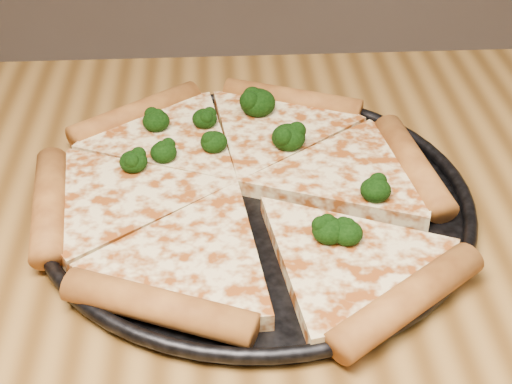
{
  "coord_description": "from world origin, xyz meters",
  "views": [
    {
      "loc": [
        0.03,
        -0.4,
        1.15
      ],
      "look_at": [
        0.06,
        0.14,
        0.77
      ],
      "focal_mm": 52.96,
      "sensor_mm": 36.0,
      "label": 1
    }
  ],
  "objects": [
    {
      "name": "pizza",
      "position": [
        0.05,
        0.15,
        0.77
      ],
      "size": [
        0.38,
        0.4,
        0.03
      ],
      "rotation": [
        0.0,
        0.0,
        -0.4
      ],
      "color": "#FFE29C",
      "rests_on": "pizza_pan"
    },
    {
      "name": "pizza_pan",
      "position": [
        0.06,
        0.14,
        0.76
      ],
      "size": [
        0.38,
        0.38,
        0.02
      ],
      "color": "black",
      "rests_on": "dining_table"
    },
    {
      "name": "broccoli_florets",
      "position": [
        0.06,
        0.19,
        0.78
      ],
      "size": [
        0.24,
        0.24,
        0.03
      ],
      "color": "black",
      "rests_on": "pizza"
    }
  ]
}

